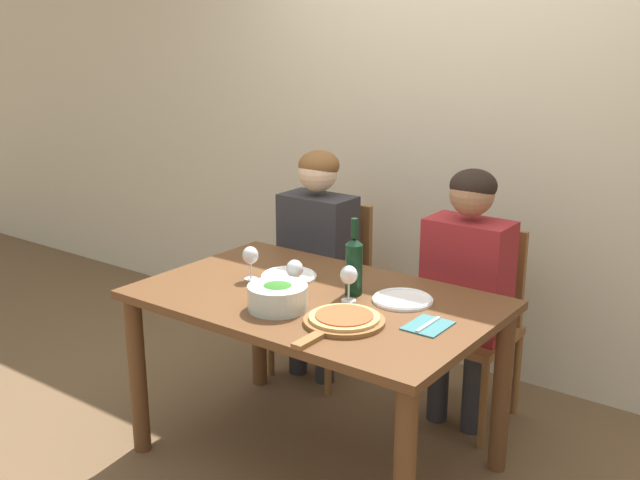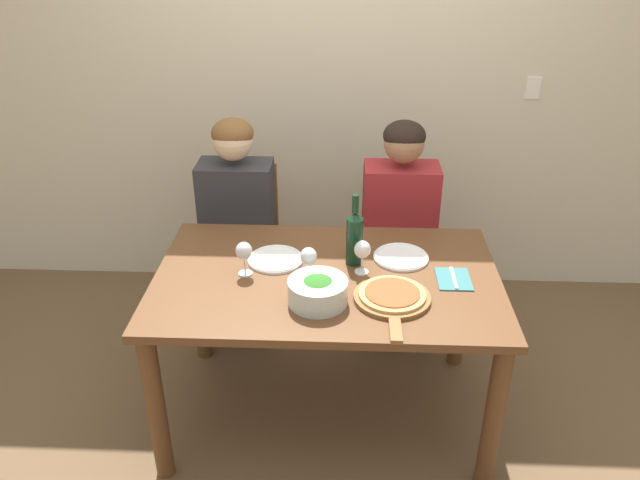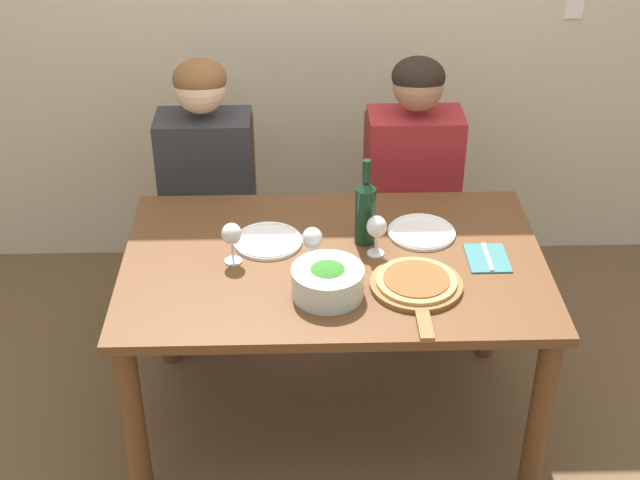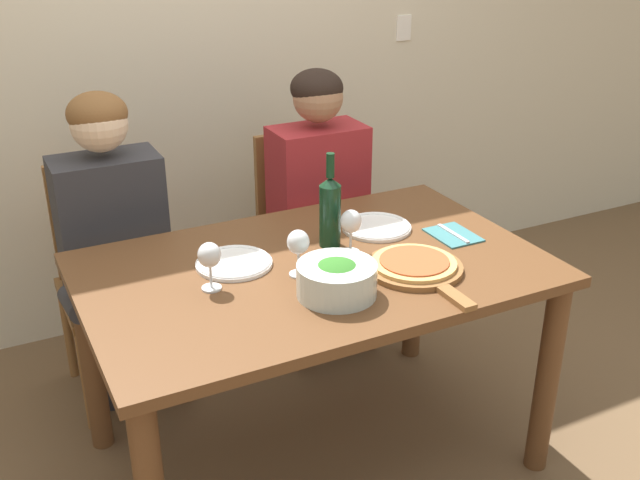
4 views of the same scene
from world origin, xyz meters
TOP-DOWN VIEW (x-y plane):
  - ground_plane at (0.00, 0.00)m, footprint 40.00×40.00m
  - back_wall at (0.00, 1.26)m, footprint 10.00×0.06m
  - dining_table at (0.00, 0.00)m, footprint 1.46×0.92m
  - chair_left at (-0.49, 0.78)m, footprint 0.42×0.42m
  - chair_right at (0.35, 0.78)m, footprint 0.42×0.42m
  - person_woman at (-0.49, 0.67)m, footprint 0.47×0.51m
  - person_man at (0.35, 0.67)m, footprint 0.47×0.51m
  - wine_bottle at (0.11, 0.11)m, footprint 0.07×0.07m
  - broccoli_bowl at (-0.03, -0.21)m, footprint 0.24×0.24m
  - dinner_plate_left at (-0.23, 0.11)m, footprint 0.24×0.24m
  - dinner_plate_right at (0.32, 0.16)m, footprint 0.24×0.24m
  - pizza_on_board at (0.26, -0.18)m, footprint 0.31×0.45m
  - wine_glass_left at (-0.35, -0.01)m, footprint 0.07×0.07m
  - wine_glass_right at (0.15, 0.03)m, footprint 0.07×0.07m
  - wine_glass_centre at (-0.07, -0.04)m, footprint 0.07×0.07m
  - fork_on_napkin at (0.53, -0.01)m, footprint 0.14×0.18m

SIDE VIEW (x-z plane):
  - ground_plane at x=0.00m, z-range 0.00..0.00m
  - chair_left at x=-0.49m, z-range 0.04..0.95m
  - chair_right at x=0.35m, z-range 0.04..0.95m
  - dining_table at x=0.00m, z-range 0.26..1.02m
  - person_woman at x=-0.49m, z-range 0.12..1.35m
  - person_man at x=0.35m, z-range 0.12..1.35m
  - fork_on_napkin at x=0.53m, z-range 0.76..0.77m
  - dinner_plate_left at x=-0.23m, z-range 0.76..0.78m
  - dinner_plate_right at x=0.32m, z-range 0.76..0.78m
  - pizza_on_board at x=0.26m, z-range 0.76..0.79m
  - broccoli_bowl at x=-0.03m, z-range 0.76..0.86m
  - wine_glass_left at x=-0.35m, z-range 0.79..0.94m
  - wine_glass_right at x=0.15m, z-range 0.79..0.94m
  - wine_glass_centre at x=-0.07m, z-range 0.79..0.94m
  - wine_bottle at x=0.11m, z-range 0.73..1.05m
  - back_wall at x=0.00m, z-range 0.00..2.70m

